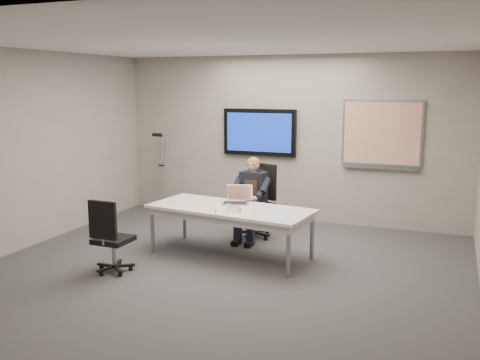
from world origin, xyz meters
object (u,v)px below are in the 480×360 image
at_px(conference_table, 230,213).
at_px(office_chair_far, 256,214).
at_px(office_chair_near, 112,250).
at_px(laptop, 237,199).
at_px(seated_person, 250,208).

bearing_deg(conference_table, office_chair_far, 97.15).
relative_size(office_chair_near, laptop, 2.18).
bearing_deg(conference_table, laptop, 98.61).
xyz_separation_m(office_chair_far, seated_person, (-0.02, -0.24, 0.15)).
relative_size(office_chair_near, seated_person, 0.76).
height_order(conference_table, office_chair_far, office_chair_far).
distance_m(conference_table, laptop, 0.30).
bearing_deg(office_chair_far, conference_table, -69.02).
height_order(conference_table, laptop, laptop).
bearing_deg(office_chair_far, laptop, -69.51).
bearing_deg(office_chair_near, seated_person, -119.08).
bearing_deg(conference_table, seated_person, 98.38).
bearing_deg(conference_table, office_chair_near, -126.25).
distance_m(office_chair_near, laptop, 1.85).
distance_m(seated_person, laptop, 0.57).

